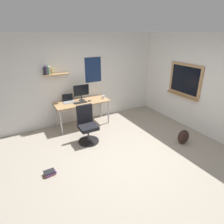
# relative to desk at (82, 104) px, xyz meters

# --- Properties ---
(ground_plane) EXTENTS (5.20, 5.20, 0.00)m
(ground_plane) POSITION_rel_desk_xyz_m (0.26, -2.04, -0.67)
(ground_plane) COLOR #9E9384
(ground_plane) RESTS_ON ground
(wall_back) EXTENTS (5.00, 0.30, 2.60)m
(wall_back) POSITION_rel_desk_xyz_m (0.25, 0.40, 0.63)
(wall_back) COLOR silver
(wall_back) RESTS_ON ground
(wall_right) EXTENTS (0.22, 5.00, 2.60)m
(wall_right) POSITION_rel_desk_xyz_m (2.70, -2.02, 0.63)
(wall_right) COLOR silver
(wall_right) RESTS_ON ground
(desk) EXTENTS (1.57, 0.65, 0.74)m
(desk) POSITION_rel_desk_xyz_m (0.00, 0.00, 0.00)
(desk) COLOR tan
(desk) RESTS_ON ground
(office_chair) EXTENTS (0.52, 0.52, 0.95)m
(office_chair) POSITION_rel_desk_xyz_m (-0.25, -0.94, -0.26)
(office_chair) COLOR black
(office_chair) RESTS_ON ground
(laptop) EXTENTS (0.31, 0.21, 0.23)m
(laptop) POSITION_rel_desk_xyz_m (-0.35, 0.15, 0.12)
(laptop) COLOR #ADAFB5
(laptop) RESTS_ON desk
(monitor_primary) EXTENTS (0.46, 0.17, 0.46)m
(monitor_primary) POSITION_rel_desk_xyz_m (0.04, 0.11, 0.34)
(monitor_primary) COLOR #38383D
(monitor_primary) RESTS_ON desk
(keyboard) EXTENTS (0.37, 0.13, 0.02)m
(keyboard) POSITION_rel_desk_xyz_m (-0.08, -0.08, 0.08)
(keyboard) COLOR black
(keyboard) RESTS_ON desk
(computer_mouse) EXTENTS (0.10, 0.06, 0.03)m
(computer_mouse) POSITION_rel_desk_xyz_m (0.20, -0.08, 0.09)
(computer_mouse) COLOR #262628
(computer_mouse) RESTS_ON desk
(coffee_mug) EXTENTS (0.08, 0.08, 0.09)m
(coffee_mug) POSITION_rel_desk_xyz_m (0.68, -0.03, 0.12)
(coffee_mug) COLOR silver
(coffee_mug) RESTS_ON desk
(backpack) EXTENTS (0.32, 0.22, 0.36)m
(backpack) POSITION_rel_desk_xyz_m (1.81, -2.22, -0.49)
(backpack) COLOR black
(backpack) RESTS_ON ground
(book_stack_on_floor) EXTENTS (0.24, 0.19, 0.09)m
(book_stack_on_floor) POSITION_rel_desk_xyz_m (-1.40, -1.75, -0.63)
(book_stack_on_floor) COLOR orange
(book_stack_on_floor) RESTS_ON ground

